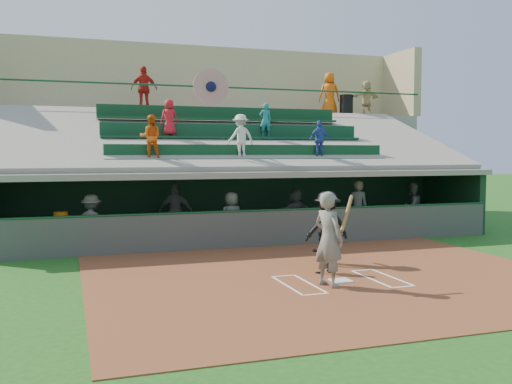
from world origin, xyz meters
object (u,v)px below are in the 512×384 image
object	(u,v)px
white_table	(63,238)
trash_bin	(346,105)
water_cooler	(61,219)
batter_at_plate	(329,239)
home_plate	(341,281)
catcher	(321,251)

from	to	relation	value
white_table	trash_bin	bearing A→B (deg)	34.28
water_cooler	white_table	bearing A→B (deg)	-32.01
white_table	batter_at_plate	bearing A→B (deg)	-42.25
batter_at_plate	white_table	world-z (taller)	batter_at_plate
home_plate	water_cooler	bearing A→B (deg)	135.09
catcher	water_cooler	distance (m)	7.72
trash_bin	home_plate	bearing A→B (deg)	-117.61
catcher	white_table	world-z (taller)	catcher
catcher	trash_bin	size ratio (longest dim) A/B	1.13
home_plate	catcher	world-z (taller)	catcher
batter_at_plate	catcher	distance (m)	1.44
batter_at_plate	trash_bin	xyz separation A→B (m)	(6.96, 12.74, 4.01)
catcher	batter_at_plate	bearing A→B (deg)	60.45
water_cooler	trash_bin	bearing A→B (deg)	27.56
home_plate	catcher	size ratio (longest dim) A/B	0.42
batter_at_plate	white_table	xyz separation A→B (m)	(-5.44, 6.23, -0.63)
catcher	white_table	bearing A→B (deg)	-51.76
batter_at_plate	trash_bin	bearing A→B (deg)	61.36
trash_bin	white_table	bearing A→B (deg)	-152.31
home_plate	batter_at_plate	bearing A→B (deg)	-145.03
trash_bin	batter_at_plate	bearing A→B (deg)	-118.64
batter_at_plate	home_plate	bearing A→B (deg)	34.97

